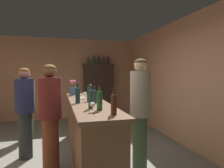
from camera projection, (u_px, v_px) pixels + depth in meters
floor at (67, 167)px, 3.22m from camera, size 9.29×9.29×0.00m
wall_back at (62, 79)px, 6.65m from camera, size 4.96×0.12×2.69m
wall_right at (198, 83)px, 3.80m from camera, size 0.12×7.27×2.69m
bar_counter at (88, 130)px, 3.52m from camera, size 0.62×2.98×1.03m
display_cabinet at (98, 90)px, 6.72m from camera, size 1.06×0.37×1.84m
wine_bottle_riesling at (78, 94)px, 3.26m from camera, size 0.08×0.08×0.32m
wine_bottle_chardonnay at (94, 96)px, 3.23m from camera, size 0.08×0.08×0.29m
wine_bottle_pinot at (114, 103)px, 2.34m from camera, size 0.07×0.07×0.31m
wine_bottle_rose at (89, 93)px, 3.49m from camera, size 0.06×0.06×0.33m
wine_bottle_merlot at (91, 98)px, 2.75m from camera, size 0.07×0.07×0.34m
wine_bottle_syrah at (100, 99)px, 2.63m from camera, size 0.08×0.08×0.32m
wine_glass_front at (93, 105)px, 2.50m from camera, size 0.07×0.07×0.13m
wine_glass_mid at (85, 94)px, 3.78m from camera, size 0.07×0.07×0.14m
wine_glass_rear at (90, 92)px, 4.17m from camera, size 0.08×0.08×0.15m
flower_arrangement at (73, 88)px, 4.50m from camera, size 0.16×0.16×0.35m
cheese_plate at (81, 98)px, 3.97m from camera, size 0.16×0.16×0.01m
display_bottle_left at (88, 60)px, 6.58m from camera, size 0.06×0.06×0.28m
display_bottle_midleft at (94, 60)px, 6.62m from camera, size 0.08×0.08×0.33m
display_bottle_center at (99, 60)px, 6.67m from camera, size 0.06×0.06×0.33m
display_bottle_midright at (103, 60)px, 6.71m from camera, size 0.07×0.07×0.31m
display_bottle_right at (108, 60)px, 6.75m from camera, size 0.08×0.08×0.32m
patron_in_navy at (28, 103)px, 4.54m from camera, size 0.31×0.31×1.52m
patron_redhead at (50, 113)px, 3.05m from camera, size 0.35×0.35×1.66m
patron_by_cabinet at (25, 108)px, 3.51m from camera, size 0.33×0.33×1.62m
bartender at (140, 109)px, 3.00m from camera, size 0.31×0.31×1.74m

